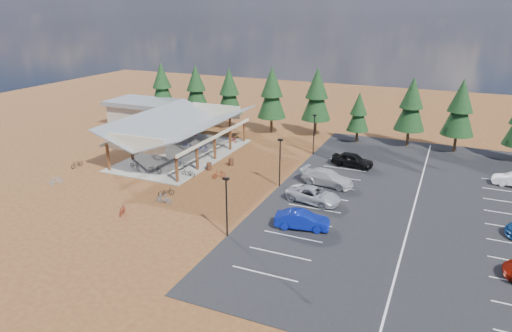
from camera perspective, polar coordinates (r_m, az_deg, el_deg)
name	(u,v)px	position (r m, az deg, el deg)	size (l,w,h in m)	color
ground	(228,185)	(48.17, -3.48, -2.44)	(140.00, 140.00, 0.00)	#5B3018
asphalt_lot	(415,203)	(46.32, 19.25, -4.45)	(27.00, 44.00, 0.04)	black
concrete_pad	(183,154)	(58.62, -9.09, 1.43)	(10.60, 18.60, 0.10)	gray
bike_pavilion	(182,126)	(57.58, -9.29, 5.00)	(11.65, 19.40, 4.97)	#562918
outbuilding	(144,112)	(74.64, -13.77, 6.57)	(11.00, 7.00, 3.90)	#ADA593
lamp_post_0	(227,203)	(36.72, -3.71, -4.61)	(0.50, 0.25, 5.14)	black
lamp_post_1	(280,159)	(46.95, 3.01, 0.85)	(0.50, 0.25, 5.14)	black
lamp_post_2	(314,131)	(57.87, 7.26, 4.31)	(0.50, 0.25, 5.14)	black
trash_bin_0	(209,166)	(52.64, -5.88, -0.06)	(0.60, 0.60, 0.90)	#472819
trash_bin_1	(231,162)	(54.02, -3.13, 0.53)	(0.60, 0.60, 0.90)	#472819
pine_0	(162,85)	(77.11, -11.68, 9.91)	(4.00, 4.00, 9.32)	#382314
pine_1	(196,87)	(74.01, -7.51, 9.71)	(3.97, 3.97, 9.24)	#382314
pine_2	(229,91)	(70.16, -3.37, 9.28)	(3.94, 3.94, 9.18)	#382314
pine_3	(272,93)	(66.84, 1.99, 9.13)	(4.21, 4.21, 9.80)	#382314
pine_4	(317,94)	(65.96, 7.61, 8.85)	(4.22, 4.22, 9.83)	#382314
pine_5	(359,112)	(63.84, 12.71, 6.61)	(3.01, 3.01, 7.00)	#382314
pine_6	(411,104)	(63.61, 18.85, 7.30)	(3.99, 3.99, 9.31)	#382314
pine_7	(460,108)	(63.11, 24.17, 6.64)	(4.06, 4.06, 9.45)	#382314
bike_0	(135,165)	(54.37, -14.92, 0.11)	(0.58, 1.67, 0.88)	black
bike_1	(157,154)	(57.55, -12.25, 1.46)	(0.47, 1.65, 0.99)	gray
bike_2	(188,145)	(61.10, -8.53, 2.64)	(0.53, 1.51, 0.79)	#0F1088
bike_3	(191,132)	(66.59, -8.10, 4.19)	(0.51, 1.79, 1.08)	#990F0C
bike_4	(155,169)	(52.48, -12.52, -0.34)	(0.63, 1.82, 0.96)	black
bike_5	(182,163)	(53.77, -9.21, 0.37)	(0.46, 1.64, 0.98)	gray
bike_6	(203,147)	(59.60, -6.69, 2.37)	(0.62, 1.79, 0.94)	#242B9E
bike_7	(233,140)	(62.69, -2.94, 3.33)	(0.43, 1.54, 0.92)	maroon
bike_8	(77,164)	(57.22, -21.49, 0.26)	(0.60, 1.73, 0.91)	black
bike_9	(56,180)	(52.71, -23.76, -1.64)	(0.43, 1.51, 0.91)	#95969E
bike_11	(122,210)	(43.05, -16.38, -5.33)	(0.43, 1.52, 0.91)	maroon
bike_12	(166,192)	(46.23, -11.18, -3.19)	(0.57, 1.63, 0.85)	black
bike_13	(164,199)	(44.51, -11.45, -4.01)	(0.47, 1.66, 1.00)	gray
bike_15	(219,174)	(50.05, -4.69, -1.04)	(0.44, 1.56, 0.94)	maroon
bike_16	(188,173)	(50.92, -8.48, -0.84)	(0.61, 1.74, 0.91)	black
car_1	(302,220)	(38.95, 5.79, -6.73)	(1.61, 4.62, 1.52)	#091A8D
car_2	(313,195)	(44.08, 7.20, -3.61)	(2.44, 5.29, 1.47)	#AEAFB7
car_3	(327,178)	(48.45, 8.90, -1.44)	(2.26, 5.55, 1.61)	#B8B8B8
car_4	(352,160)	(54.52, 11.97, 0.76)	(1.94, 4.82, 1.64)	black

